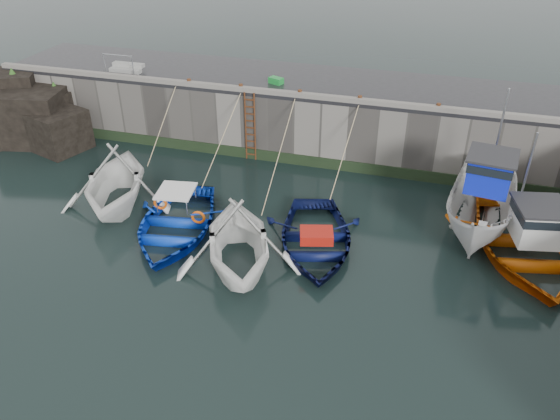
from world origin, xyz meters
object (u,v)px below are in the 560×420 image
(boat_near_blue, at_px, (176,231))
(boat_near_navy, at_px, (315,246))
(boat_near_blacktrim, at_px, (239,265))
(bollard_e, at_px, (438,107))
(ladder, at_px, (250,127))
(boat_far_white, at_px, (482,206))
(boat_far_orange, at_px, (524,243))
(bollard_a, at_px, (189,82))
(bollard_c, at_px, (300,93))
(bollard_d, at_px, (360,99))
(bollard_b, at_px, (241,87))
(boat_near_white, at_px, (119,204))
(fish_crate, at_px, (276,80))

(boat_near_blue, bearing_deg, boat_near_navy, -3.12)
(boat_near_blacktrim, bearing_deg, bollard_e, 31.33)
(ladder, relative_size, boat_far_white, 0.50)
(boat_far_orange, distance_m, bollard_a, 15.52)
(ladder, height_order, bollard_c, bollard_c)
(boat_near_blacktrim, distance_m, boat_near_navy, 2.88)
(bollard_d, bearing_deg, bollard_b, 180.00)
(boat_near_white, xyz_separation_m, boat_far_orange, (15.25, 1.06, 0.44))
(boat_near_white, height_order, boat_near_navy, boat_near_white)
(bollard_a, relative_size, bollard_c, 1.00)
(ladder, relative_size, boat_far_orange, 0.43)
(boat_far_white, relative_size, bollard_d, 23.08)
(boat_near_white, height_order, fish_crate, fish_crate)
(boat_near_blue, xyz_separation_m, fish_crate, (1.42, 8.21, 3.30))
(boat_near_blue, xyz_separation_m, bollard_c, (2.90, 6.89, 3.30))
(boat_near_navy, distance_m, fish_crate, 9.14)
(boat_near_white, height_order, boat_near_blue, boat_near_white)
(boat_near_white, relative_size, boat_near_blacktrim, 1.03)
(boat_near_blacktrim, distance_m, bollard_c, 8.83)
(boat_far_white, xyz_separation_m, bollard_e, (-2.05, 3.58, 2.28))
(boat_near_blue, bearing_deg, bollard_d, 42.08)
(boat_near_navy, xyz_separation_m, boat_far_orange, (7.04, 1.62, 0.44))
(boat_near_blacktrim, bearing_deg, bollard_c, 66.81)
(boat_near_blue, bearing_deg, bollard_c, 57.86)
(bollard_b, xyz_separation_m, bollard_e, (8.50, 0.00, 0.00))
(boat_near_navy, distance_m, bollard_a, 10.33)
(fish_crate, height_order, bollard_d, bollard_d)
(ladder, bearing_deg, bollard_b, 146.14)
(bollard_a, bearing_deg, boat_near_blacktrim, -57.21)
(boat_near_white, height_order, boat_far_white, boat_far_white)
(ladder, xyz_separation_m, boat_far_white, (10.05, -3.24, -0.57))
(fish_crate, height_order, bollard_e, bollard_e)
(fish_crate, bearing_deg, bollard_b, -110.56)
(bollard_a, bearing_deg, ladder, -6.38)
(boat_far_orange, bearing_deg, boat_far_white, 130.41)
(boat_near_navy, height_order, bollard_b, bollard_b)
(boat_near_navy, height_order, bollard_e, bollard_e)
(boat_near_blacktrim, xyz_separation_m, bollard_c, (-0.07, 8.19, 3.30))
(boat_near_blacktrim, distance_m, fish_crate, 10.19)
(bollard_a, bearing_deg, bollard_c, 0.00)
(ladder, bearing_deg, bollard_a, 173.62)
(boat_near_white, relative_size, fish_crate, 8.30)
(boat_near_blacktrim, relative_size, bollard_c, 18.39)
(bollard_e, bearing_deg, bollard_a, 180.00)
(fish_crate, bearing_deg, bollard_c, -19.72)
(ladder, distance_m, bollard_b, 1.81)
(ladder, xyz_separation_m, boat_near_blacktrim, (2.27, -7.85, -1.59))
(boat_near_white, distance_m, bollard_a, 6.68)
(bollard_d, bearing_deg, ladder, -176.00)
(boat_far_orange, bearing_deg, bollard_e, 114.85)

